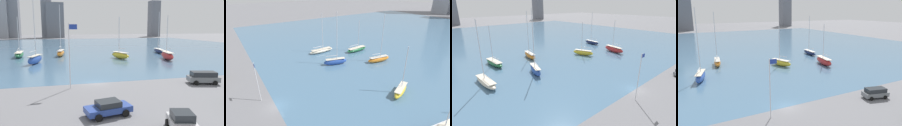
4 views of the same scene
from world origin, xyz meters
TOP-DOWN VIEW (x-y plane):
  - ground_plane at (0.00, 0.00)m, footprint 500.00×500.00m
  - harbor_water at (0.00, 70.00)m, footprint 180.00×140.00m
  - flag_pole at (-3.93, -2.17)m, footprint 1.24×0.14m
  - distant_city_skyline at (-29.61, 168.13)m, footprint 151.19×20.64m
  - sailboat_yellow at (11.62, 25.91)m, footprint 4.47×7.59m
  - sailboat_blue at (-11.03, 22.26)m, footprint 3.85×7.81m
  - sailboat_red at (23.68, 20.96)m, footprint 3.69×9.16m
  - sailboat_orange at (-4.74, 35.51)m, footprint 3.11×8.48m
  - sailboat_green at (-16.79, 35.94)m, footprint 2.76×9.51m
  - sailboat_navy at (28.43, 35.82)m, footprint 2.40×8.37m
  - parked_pickup_silver at (4.35, -18.17)m, footprint 3.03×4.63m
  - parked_suv_gray at (16.49, -4.34)m, footprint 5.04×3.27m
  - parked_sedan_blue at (-0.88, -13.00)m, footprint 4.92×3.01m

SIDE VIEW (x-z plane):
  - ground_plane at x=0.00m, z-range 0.00..0.00m
  - harbor_water at x=0.00m, z-range 0.00..0.00m
  - parked_sedan_blue at x=-0.88m, z-range 0.04..1.55m
  - parked_pickup_silver at x=4.35m, z-range -0.01..1.70m
  - sailboat_green at x=-16.79m, z-range -5.07..6.82m
  - sailboat_navy at x=28.43m, z-range -6.13..7.94m
  - sailboat_yellow at x=11.62m, z-range -4.81..6.87m
  - parked_suv_gray at x=16.49m, z-range 0.08..2.00m
  - sailboat_orange at x=-4.74m, z-range -6.72..8.88m
  - sailboat_red at x=23.68m, z-range -4.87..7.18m
  - sailboat_blue at x=-11.03m, z-range -7.20..9.59m
  - flag_pole at x=-3.93m, z-range 0.47..9.80m
  - distant_city_skyline at x=-29.61m, z-range -7.76..59.01m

